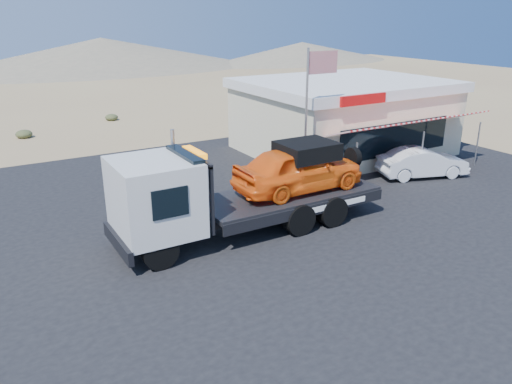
# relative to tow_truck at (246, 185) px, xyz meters

# --- Properties ---
(ground) EXTENTS (120.00, 120.00, 0.00)m
(ground) POSITION_rel_tow_truck_xyz_m (-0.50, -2.16, -1.73)
(ground) COLOR #907352
(ground) RESTS_ON ground
(asphalt_lot) EXTENTS (32.00, 24.00, 0.02)m
(asphalt_lot) POSITION_rel_tow_truck_xyz_m (1.50, 0.84, -1.72)
(asphalt_lot) COLOR black
(asphalt_lot) RESTS_ON ground
(tow_truck) EXTENTS (9.60, 2.85, 3.21)m
(tow_truck) POSITION_rel_tow_truck_xyz_m (0.00, 0.00, 0.00)
(tow_truck) COLOR black
(tow_truck) RESTS_ON asphalt_lot
(white_sedan) EXTENTS (4.40, 2.69, 1.37)m
(white_sedan) POSITION_rel_tow_truck_xyz_m (10.19, 1.17, -1.02)
(white_sedan) COLOR silver
(white_sedan) RESTS_ON asphalt_lot
(jerky_store) EXTENTS (10.40, 9.97, 3.90)m
(jerky_store) POSITION_rel_tow_truck_xyz_m (10.00, 6.81, 0.26)
(jerky_store) COLOR beige
(jerky_store) RESTS_ON asphalt_lot
(flagpole) EXTENTS (1.55, 0.10, 6.00)m
(flagpole) POSITION_rel_tow_truck_xyz_m (4.43, 2.34, 2.04)
(flagpole) COLOR #99999E
(flagpole) RESTS_ON asphalt_lot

